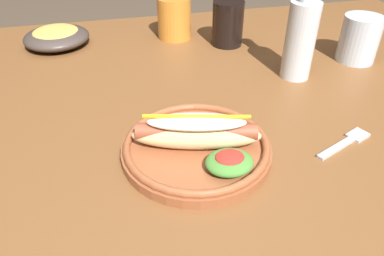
{
  "coord_description": "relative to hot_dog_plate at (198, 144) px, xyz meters",
  "views": [
    {
      "loc": [
        -0.18,
        -0.61,
        1.12
      ],
      "look_at": [
        -0.07,
        -0.14,
        0.77
      ],
      "focal_mm": 34.48,
      "sensor_mm": 36.0,
      "label": 1
    }
  ],
  "objects": [
    {
      "name": "extra_cup",
      "position": [
        0.06,
        0.5,
        0.03
      ],
      "size": [
        0.09,
        0.09,
        0.11
      ],
      "primitive_type": "cylinder",
      "color": "orange",
      "rests_on": "dining_table"
    },
    {
      "name": "soda_cup",
      "position": [
        0.18,
        0.42,
        0.03
      ],
      "size": [
        0.08,
        0.08,
        0.11
      ],
      "primitive_type": "cylinder",
      "color": "black",
      "rests_on": "dining_table"
    },
    {
      "name": "water_cup",
      "position": [
        0.45,
        0.26,
        0.03
      ],
      "size": [
        0.09,
        0.09,
        0.11
      ],
      "primitive_type": "cylinder",
      "color": "silver",
      "rests_on": "dining_table"
    },
    {
      "name": "hot_dog_plate",
      "position": [
        0.0,
        0.0,
        0.0
      ],
      "size": [
        0.24,
        0.24,
        0.08
      ],
      "color": "#9E5633",
      "rests_on": "dining_table"
    },
    {
      "name": "glass_bottle",
      "position": [
        0.27,
        0.22,
        0.07
      ],
      "size": [
        0.06,
        0.06,
        0.24
      ],
      "color": "silver",
      "rests_on": "dining_table"
    },
    {
      "name": "side_bowl",
      "position": [
        -0.24,
        0.51,
        0.0
      ],
      "size": [
        0.16,
        0.16,
        0.05
      ],
      "color": "#423833",
      "rests_on": "dining_table"
    },
    {
      "name": "fork",
      "position": [
        0.25,
        -0.03,
        -0.02
      ],
      "size": [
        0.12,
        0.06,
        0.0
      ],
      "rotation": [
        0.0,
        0.0,
        0.4
      ],
      "color": "silver",
      "rests_on": "dining_table"
    },
    {
      "name": "dining_table",
      "position": [
        0.07,
        0.17,
        -0.1
      ],
      "size": [
        1.49,
        1.03,
        0.74
      ],
      "color": "brown",
      "rests_on": "ground_plane"
    }
  ]
}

